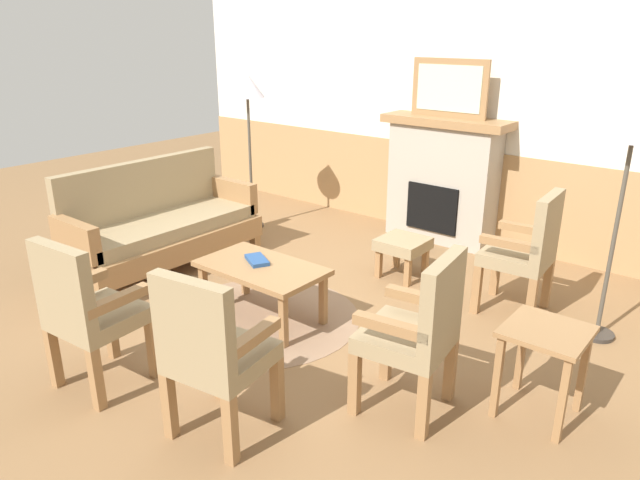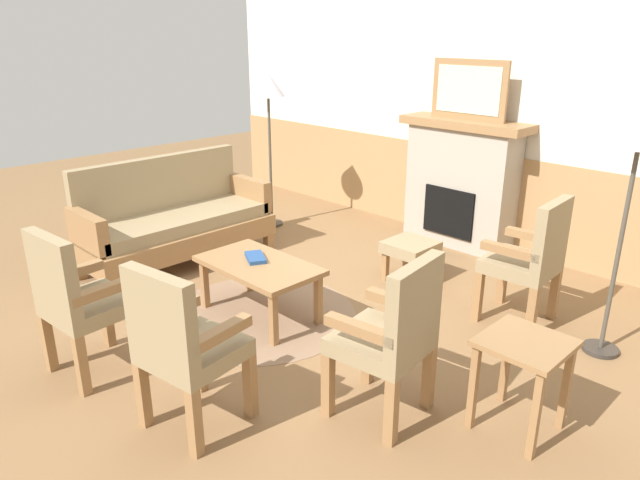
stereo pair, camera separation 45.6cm
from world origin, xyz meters
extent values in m
plane|color=olive|center=(0.00, 0.00, 0.00)|extent=(14.00, 14.00, 0.00)
cube|color=silver|center=(0.00, 2.60, 1.35)|extent=(7.20, 0.12, 2.70)
cube|color=#A87F51|center=(0.00, 2.53, 0.47)|extent=(7.20, 0.02, 0.95)
cube|color=#A39989|center=(0.00, 2.35, 0.60)|extent=(1.10, 0.36, 1.20)
cube|color=black|center=(0.00, 2.16, 0.38)|extent=(0.56, 0.02, 0.48)
cube|color=olive|center=(0.00, 2.35, 1.24)|extent=(1.30, 0.44, 0.08)
cube|color=olive|center=(0.00, 2.35, 1.56)|extent=(0.80, 0.03, 0.56)
cube|color=#B2C6A8|center=(0.00, 2.33, 1.56)|extent=(0.68, 0.01, 0.44)
cube|color=olive|center=(-1.26, -0.82, 0.08)|extent=(0.08, 0.08, 0.16)
cube|color=olive|center=(-1.26, 0.86, 0.08)|extent=(0.08, 0.08, 0.16)
cube|color=olive|center=(-1.86, -0.82, 0.08)|extent=(0.08, 0.08, 0.16)
cube|color=olive|center=(-1.86, 0.86, 0.08)|extent=(0.08, 0.08, 0.16)
cube|color=olive|center=(-1.56, 0.02, 0.26)|extent=(0.70, 1.80, 0.20)
cube|color=#937F5B|center=(-1.56, 0.02, 0.42)|extent=(0.60, 1.70, 0.12)
cube|color=#937F5B|center=(-1.86, 0.02, 0.73)|extent=(0.10, 1.70, 0.50)
cube|color=olive|center=(-1.56, -0.83, 0.53)|extent=(0.60, 0.10, 0.30)
cube|color=olive|center=(-1.56, 0.87, 0.53)|extent=(0.60, 0.10, 0.30)
cube|color=olive|center=(-0.60, -0.34, 0.20)|extent=(0.05, 0.05, 0.40)
cube|color=olive|center=(0.24, -0.34, 0.20)|extent=(0.05, 0.05, 0.40)
cube|color=olive|center=(-0.60, 0.10, 0.20)|extent=(0.05, 0.05, 0.40)
cube|color=olive|center=(0.24, 0.10, 0.20)|extent=(0.05, 0.05, 0.40)
cube|color=olive|center=(-0.18, -0.12, 0.42)|extent=(0.96, 0.56, 0.04)
cylinder|color=#896B51|center=(-0.18, -0.12, 0.00)|extent=(1.50, 1.50, 0.01)
cube|color=navy|center=(-0.26, -0.09, 0.46)|extent=(0.27, 0.23, 0.03)
cube|color=olive|center=(0.07, 1.10, 0.13)|extent=(0.05, 0.05, 0.26)
cube|color=olive|center=(0.37, 1.10, 0.13)|extent=(0.05, 0.05, 0.26)
cube|color=olive|center=(0.07, 1.40, 0.13)|extent=(0.05, 0.05, 0.26)
cube|color=olive|center=(0.37, 1.40, 0.13)|extent=(0.05, 0.05, 0.26)
cube|color=#937F5B|center=(0.22, 1.25, 0.31)|extent=(0.40, 0.40, 0.10)
cube|color=olive|center=(1.06, -0.63, 0.20)|extent=(0.07, 0.07, 0.40)
cube|color=olive|center=(1.00, -0.22, 0.20)|extent=(0.07, 0.07, 0.40)
cube|color=olive|center=(1.47, -0.58, 0.20)|extent=(0.07, 0.07, 0.40)
cube|color=olive|center=(1.42, -0.16, 0.20)|extent=(0.07, 0.07, 0.40)
cube|color=#937F5B|center=(1.24, -0.40, 0.45)|extent=(0.54, 0.54, 0.10)
cube|color=#937F5B|center=(1.44, -0.37, 0.74)|extent=(0.14, 0.49, 0.48)
cube|color=olive|center=(1.26, -0.60, 0.62)|extent=(0.45, 0.13, 0.06)
cube|color=olive|center=(1.21, -0.20, 0.62)|extent=(0.45, 0.13, 0.06)
cube|color=olive|center=(1.05, 1.00, 0.20)|extent=(0.06, 0.06, 0.40)
cube|color=olive|center=(1.02, 1.42, 0.20)|extent=(0.06, 0.06, 0.40)
cube|color=olive|center=(1.47, 1.03, 0.20)|extent=(0.06, 0.06, 0.40)
cube|color=olive|center=(1.44, 1.45, 0.20)|extent=(0.06, 0.06, 0.40)
cube|color=#937F5B|center=(1.24, 1.22, 0.45)|extent=(0.51, 0.51, 0.10)
cube|color=#937F5B|center=(1.44, 1.24, 0.74)|extent=(0.11, 0.48, 0.48)
cube|color=olive|center=(1.26, 1.02, 0.62)|extent=(0.44, 0.10, 0.06)
cube|color=olive|center=(1.23, 1.43, 0.62)|extent=(0.44, 0.10, 0.06)
cube|color=olive|center=(-0.58, -1.17, 0.20)|extent=(0.06, 0.06, 0.40)
cube|color=olive|center=(-0.16, -1.13, 0.20)|extent=(0.06, 0.06, 0.40)
cube|color=olive|center=(-0.55, -1.59, 0.20)|extent=(0.06, 0.06, 0.40)
cube|color=olive|center=(-0.13, -1.55, 0.20)|extent=(0.06, 0.06, 0.40)
cube|color=#937F5B|center=(-0.35, -1.36, 0.45)|extent=(0.52, 0.52, 0.10)
cube|color=#937F5B|center=(-0.34, -1.56, 0.74)|extent=(0.49, 0.12, 0.48)
cube|color=olive|center=(-0.56, -1.38, 0.62)|extent=(0.11, 0.44, 0.06)
cube|color=olive|center=(-0.15, -1.34, 0.62)|extent=(0.11, 0.44, 0.06)
cube|color=olive|center=(0.34, -1.02, 0.20)|extent=(0.07, 0.07, 0.40)
cube|color=olive|center=(0.75, -0.96, 0.20)|extent=(0.07, 0.07, 0.40)
cube|color=olive|center=(0.40, -1.44, 0.20)|extent=(0.07, 0.07, 0.40)
cube|color=olive|center=(0.82, -1.37, 0.20)|extent=(0.07, 0.07, 0.40)
cube|color=#937F5B|center=(0.58, -1.20, 0.45)|extent=(0.55, 0.55, 0.10)
cube|color=#937F5B|center=(0.61, -1.39, 0.74)|extent=(0.49, 0.15, 0.48)
cube|color=olive|center=(0.37, -1.23, 0.62)|extent=(0.14, 0.45, 0.06)
cube|color=olive|center=(0.78, -1.16, 0.62)|extent=(0.14, 0.45, 0.06)
cube|color=olive|center=(1.70, 0.21, 0.26)|extent=(0.04, 0.04, 0.52)
cube|color=olive|center=(2.06, 0.21, 0.26)|extent=(0.04, 0.04, 0.52)
cube|color=olive|center=(1.70, -0.15, 0.26)|extent=(0.04, 0.04, 0.52)
cube|color=olive|center=(2.06, -0.15, 0.26)|extent=(0.04, 0.04, 0.52)
cube|color=olive|center=(1.88, 0.03, 0.54)|extent=(0.44, 0.44, 0.03)
cylinder|color=#332D28|center=(-1.82, 1.38, 0.01)|extent=(0.24, 0.24, 0.03)
cylinder|color=#4C473D|center=(-1.82, 1.38, 0.73)|extent=(0.03, 0.03, 1.40)
cone|color=silver|center=(-1.82, 1.38, 1.55)|extent=(0.36, 0.36, 0.25)
cylinder|color=#332D28|center=(1.90, 1.21, 0.01)|extent=(0.24, 0.24, 0.03)
cylinder|color=#4C473D|center=(1.90, 1.21, 0.73)|extent=(0.03, 0.03, 1.40)
camera|label=1|loc=(2.71, -2.98, 2.12)|focal=32.73mm
camera|label=2|loc=(3.04, -2.67, 2.12)|focal=32.73mm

